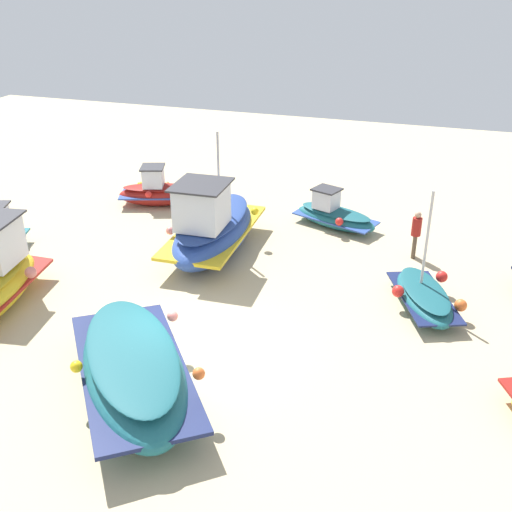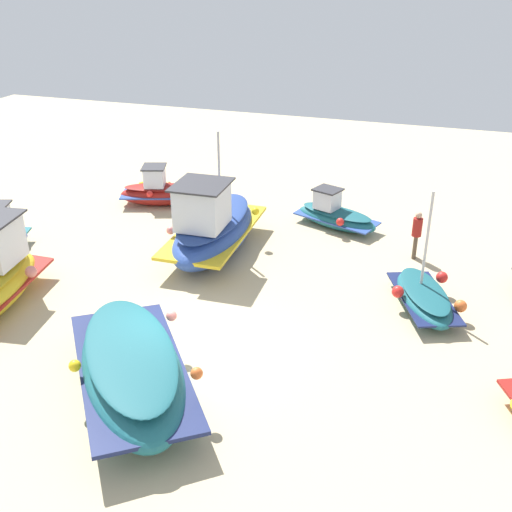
{
  "view_description": "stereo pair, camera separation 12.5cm",
  "coord_description": "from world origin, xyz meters",
  "px_view_note": "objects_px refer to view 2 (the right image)",
  "views": [
    {
      "loc": [
        -5.69,
        11.74,
        9.08
      ],
      "look_at": [
        -0.47,
        -4.13,
        0.9
      ],
      "focal_mm": 42.52,
      "sensor_mm": 36.0,
      "label": 1
    },
    {
      "loc": [
        -5.81,
        11.7,
        9.08
      ],
      "look_at": [
        -0.47,
        -4.13,
        0.9
      ],
      "focal_mm": 42.52,
      "sensor_mm": 36.0,
      "label": 2
    }
  ],
  "objects_px": {
    "fishing_boat_3": "(132,368)",
    "fishing_boat_7": "(159,192)",
    "fishing_boat_8": "(424,297)",
    "fishing_boat_6": "(213,227)",
    "fishing_boat_5": "(335,215)",
    "person_walking": "(417,232)"
  },
  "relations": [
    {
      "from": "fishing_boat_3",
      "to": "fishing_boat_5",
      "type": "height_order",
      "value": "fishing_boat_5"
    },
    {
      "from": "fishing_boat_6",
      "to": "fishing_boat_7",
      "type": "relative_size",
      "value": 1.59
    },
    {
      "from": "fishing_boat_6",
      "to": "person_walking",
      "type": "distance_m",
      "value": 6.83
    },
    {
      "from": "fishing_boat_5",
      "to": "fishing_boat_7",
      "type": "height_order",
      "value": "fishing_boat_7"
    },
    {
      "from": "fishing_boat_6",
      "to": "person_walking",
      "type": "relative_size",
      "value": 3.31
    },
    {
      "from": "fishing_boat_6",
      "to": "fishing_boat_5",
      "type": "bearing_deg",
      "value": 133.55
    },
    {
      "from": "fishing_boat_8",
      "to": "fishing_boat_6",
      "type": "bearing_deg",
      "value": -124.72
    },
    {
      "from": "fishing_boat_8",
      "to": "person_walking",
      "type": "height_order",
      "value": "fishing_boat_8"
    },
    {
      "from": "person_walking",
      "to": "fishing_boat_8",
      "type": "bearing_deg",
      "value": -83.08
    },
    {
      "from": "fishing_boat_7",
      "to": "person_walking",
      "type": "bearing_deg",
      "value": 151.73
    },
    {
      "from": "fishing_boat_7",
      "to": "fishing_boat_8",
      "type": "xyz_separation_m",
      "value": [
        -11.0,
        5.04,
        -0.19
      ]
    },
    {
      "from": "fishing_boat_3",
      "to": "fishing_boat_8",
      "type": "distance_m",
      "value": 8.58
    },
    {
      "from": "fishing_boat_6",
      "to": "fishing_boat_7",
      "type": "height_order",
      "value": "fishing_boat_6"
    },
    {
      "from": "fishing_boat_8",
      "to": "fishing_boat_5",
      "type": "bearing_deg",
      "value": -166.94
    },
    {
      "from": "fishing_boat_6",
      "to": "fishing_boat_8",
      "type": "xyz_separation_m",
      "value": [
        -7.16,
        1.5,
        -0.57
      ]
    },
    {
      "from": "fishing_boat_3",
      "to": "fishing_boat_7",
      "type": "relative_size",
      "value": 1.65
    },
    {
      "from": "fishing_boat_7",
      "to": "person_walking",
      "type": "height_order",
      "value": "person_walking"
    },
    {
      "from": "fishing_boat_5",
      "to": "fishing_boat_6",
      "type": "distance_m",
      "value": 5.01
    },
    {
      "from": "fishing_boat_7",
      "to": "fishing_boat_8",
      "type": "height_order",
      "value": "fishing_boat_8"
    },
    {
      "from": "fishing_boat_8",
      "to": "fishing_boat_3",
      "type": "bearing_deg",
      "value": -67.84
    },
    {
      "from": "person_walking",
      "to": "fishing_boat_7",
      "type": "bearing_deg",
      "value": 167.59
    },
    {
      "from": "fishing_boat_3",
      "to": "fishing_boat_6",
      "type": "distance_m",
      "value": 7.65
    }
  ]
}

